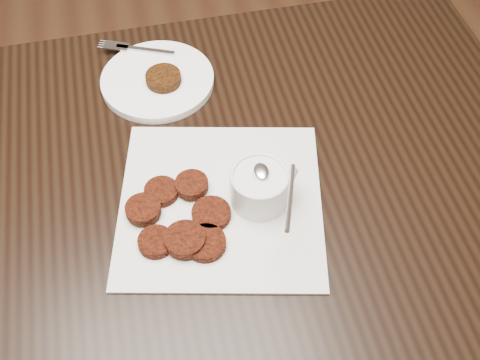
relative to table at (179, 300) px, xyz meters
name	(u,v)px	position (x,y,z in m)	size (l,w,h in m)	color
table	(179,300)	(0.00, 0.00, 0.00)	(1.38, 0.89, 0.75)	black
napkin	(221,203)	(0.09, -0.03, 0.38)	(0.33, 0.33, 0.00)	silver
sauce_ramekin	(260,175)	(0.16, -0.04, 0.44)	(0.12, 0.12, 0.13)	silver
patty_cluster	(181,214)	(0.03, -0.05, 0.39)	(0.21, 0.21, 0.02)	#5E1E0C
plate_with_patty	(157,77)	(0.03, 0.27, 0.39)	(0.21, 0.21, 0.03)	white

